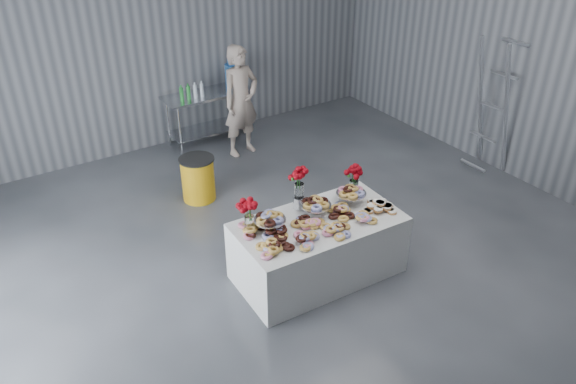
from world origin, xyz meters
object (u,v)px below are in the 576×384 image
Objects in this scene: display_table at (318,248)px; prep_table at (209,109)px; water_jug at (233,73)px; person at (241,101)px; trash_barrel at (198,179)px; stepladder at (493,106)px.

prep_table reaches higher than display_table.
water_jug is 0.30× the size of person.
trash_barrel is 4.52m from stepladder.
display_table is 3.85m from stepladder.
trash_barrel is 0.30× the size of stepladder.
person is at bearing -66.82° from prep_table.
prep_table is at bearing 82.01° from display_table.
prep_table is 0.70× the size of stepladder.
stepladder reaches higher than water_jug.
person reaches higher than trash_barrel.
stepladder is at bearing -50.78° from water_jug.
water_jug is 0.73m from person.
trash_barrel is at bearing -132.49° from water_jug.
display_table is 1.27× the size of prep_table.
stepladder is (3.16, -3.26, 0.45)m from prep_table.
water_jug is at bearing 61.99° from person.
trash_barrel is at bearing 158.48° from stepladder.
prep_table is (0.56, 3.97, 0.24)m from display_table.
water_jug is 4.21m from stepladder.
person is 3.89m from stepladder.
water_jug reaches higher than display_table.
water_jug is at bearing -0.00° from prep_table.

